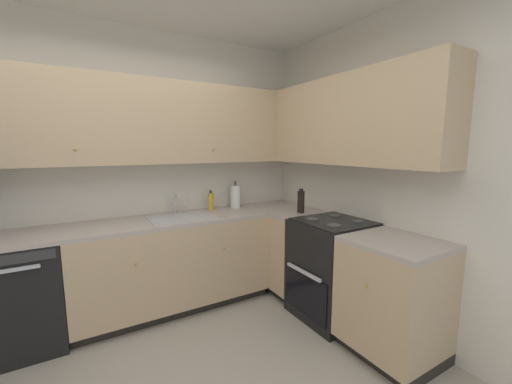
# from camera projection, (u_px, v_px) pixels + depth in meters

# --- Properties ---
(wall_back) EXTENTS (3.96, 0.05, 2.67)m
(wall_back) POSITION_uv_depth(u_px,v_px,m) (115.00, 171.00, 2.90)
(wall_back) COLOR silver
(wall_back) RESTS_ON ground_plane
(wall_right) EXTENTS (0.05, 3.40, 2.67)m
(wall_right) POSITION_uv_depth(u_px,v_px,m) (405.00, 175.00, 2.47)
(wall_right) COLOR silver
(wall_right) RESTS_ON ground_plane
(dishwasher) EXTENTS (0.60, 0.63, 0.86)m
(dishwasher) POSITION_uv_depth(u_px,v_px,m) (20.00, 295.00, 2.37)
(dishwasher) COLOR black
(dishwasher) RESTS_ON ground_plane
(lower_cabinets_back) EXTENTS (1.79, 0.62, 0.86)m
(lower_cabinets_back) POSITION_uv_depth(u_px,v_px,m) (174.00, 264.00, 2.98)
(lower_cabinets_back) COLOR tan
(lower_cabinets_back) RESTS_ON ground_plane
(countertop_back) EXTENTS (3.00, 0.60, 0.03)m
(countertop_back) POSITION_uv_depth(u_px,v_px,m) (172.00, 220.00, 2.91)
(countertop_back) COLOR #B7A89E
(countertop_back) RESTS_ON lower_cabinets_back
(lower_cabinets_right) EXTENTS (0.62, 1.55, 0.86)m
(lower_cabinets_right) POSITION_uv_depth(u_px,v_px,m) (358.00, 283.00, 2.56)
(lower_cabinets_right) COLOR tan
(lower_cabinets_right) RESTS_ON ground_plane
(countertop_right) EXTENTS (0.60, 1.55, 0.03)m
(countertop_right) POSITION_uv_depth(u_px,v_px,m) (360.00, 232.00, 2.49)
(countertop_right) COLOR #B7A89E
(countertop_right) RESTS_ON lower_cabinets_right
(oven_range) EXTENTS (0.68, 0.62, 1.04)m
(oven_range) POSITION_uv_depth(u_px,v_px,m) (333.00, 268.00, 2.83)
(oven_range) COLOR black
(oven_range) RESTS_ON ground_plane
(upper_cabinets_back) EXTENTS (2.68, 0.34, 0.76)m
(upper_cabinets_back) POSITION_uv_depth(u_px,v_px,m) (147.00, 122.00, 2.82)
(upper_cabinets_back) COLOR tan
(upper_cabinets_right) EXTENTS (0.32, 2.10, 0.76)m
(upper_cabinets_right) POSITION_uv_depth(u_px,v_px,m) (336.00, 122.00, 2.82)
(upper_cabinets_right) COLOR tan
(sink) EXTENTS (0.60, 0.40, 0.10)m
(sink) POSITION_uv_depth(u_px,v_px,m) (182.00, 222.00, 2.93)
(sink) COLOR #B7B7BC
(sink) RESTS_ON countertop_back
(faucet) EXTENTS (0.07, 0.16, 0.20)m
(faucet) POSITION_uv_depth(u_px,v_px,m) (176.00, 202.00, 3.09)
(faucet) COLOR silver
(faucet) RESTS_ON countertop_back
(soap_bottle) EXTENTS (0.06, 0.06, 0.21)m
(soap_bottle) POSITION_uv_depth(u_px,v_px,m) (211.00, 201.00, 3.28)
(soap_bottle) COLOR gold
(soap_bottle) RESTS_ON countertop_back
(paper_towel_roll) EXTENTS (0.11, 0.11, 0.31)m
(paper_towel_roll) POSITION_uv_depth(u_px,v_px,m) (235.00, 196.00, 3.41)
(paper_towel_roll) COLOR white
(paper_towel_roll) RESTS_ON countertop_back
(oil_bottle) EXTENTS (0.07, 0.07, 0.25)m
(oil_bottle) POSITION_uv_depth(u_px,v_px,m) (301.00, 202.00, 3.13)
(oil_bottle) COLOR black
(oil_bottle) RESTS_ON countertop_right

